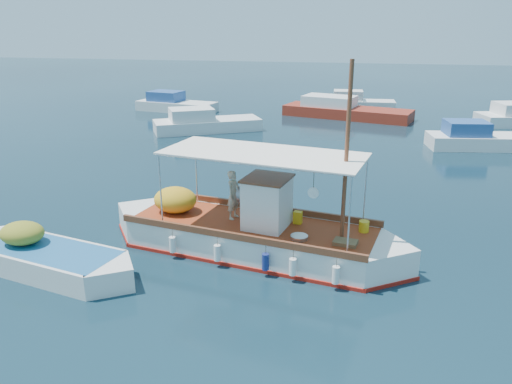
# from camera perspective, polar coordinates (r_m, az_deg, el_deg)

# --- Properties ---
(ground) EXTENTS (160.00, 160.00, 0.00)m
(ground) POSITION_cam_1_polar(r_m,az_deg,el_deg) (16.90, 1.64, -5.71)
(ground) COLOR black
(ground) RESTS_ON ground
(fishing_caique) EXTENTS (10.19, 4.12, 6.31)m
(fishing_caique) POSITION_cam_1_polar(r_m,az_deg,el_deg) (16.08, -0.66, -4.89)
(fishing_caique) COLOR white
(fishing_caique) RESTS_ON ground
(dinghy) EXTENTS (6.36, 2.78, 1.59)m
(dinghy) POSITION_cam_1_polar(r_m,az_deg,el_deg) (16.24, -23.08, -7.09)
(dinghy) COLOR white
(dinghy) RESTS_ON ground
(bg_boat_nw) EXTENTS (7.36, 5.56, 1.80)m
(bg_boat_nw) POSITION_cam_1_polar(r_m,az_deg,el_deg) (34.22, -5.94, 7.73)
(bg_boat_nw) COLOR silver
(bg_boat_nw) RESTS_ON ground
(bg_boat_n) EXTENTS (10.14, 5.27, 1.80)m
(bg_boat_n) POSITION_cam_1_polar(r_m,az_deg,el_deg) (39.75, 9.92, 9.10)
(bg_boat_n) COLOR maroon
(bg_boat_n) RESTS_ON ground
(bg_boat_ne) EXTENTS (6.12, 3.08, 1.80)m
(bg_boat_ne) POSITION_cam_1_polar(r_m,az_deg,el_deg) (32.05, 23.92, 5.46)
(bg_boat_ne) COLOR silver
(bg_boat_ne) RESTS_ON ground
(bg_boat_far_w) EXTENTS (6.95, 3.45, 1.80)m
(bg_boat_far_w) POSITION_cam_1_polar(r_m,az_deg,el_deg) (42.66, -9.30, 9.78)
(bg_boat_far_w) COLOR silver
(bg_boat_far_w) RESTS_ON ground
(bg_boat_far_n) EXTENTS (6.09, 2.39, 1.80)m
(bg_boat_far_n) POSITION_cam_1_polar(r_m,az_deg,el_deg) (43.57, 11.37, 9.85)
(bg_boat_far_n) COLOR silver
(bg_boat_far_n) RESTS_ON ground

